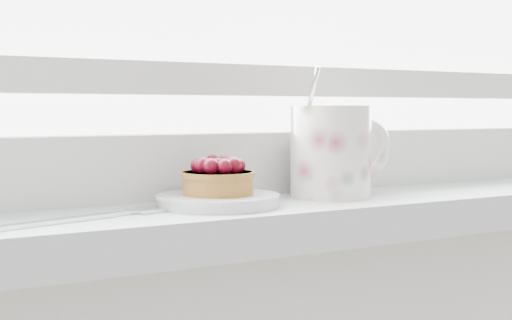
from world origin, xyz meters
TOP-DOWN VIEW (x-y plane):
  - saucer at (-0.02, 1.88)m, footprint 0.12×0.12m
  - raspberry_tart at (-0.02, 1.88)m, footprint 0.07×0.07m
  - floral_mug at (0.13, 1.89)m, footprint 0.13×0.09m
  - fork at (-0.15, 1.86)m, footprint 0.22×0.08m

SIDE VIEW (x-z plane):
  - fork at x=-0.15m, z-range 0.94..0.94m
  - saucer at x=-0.02m, z-range 0.94..0.95m
  - raspberry_tart at x=-0.02m, z-range 0.95..0.99m
  - floral_mug at x=0.13m, z-range 0.92..1.07m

